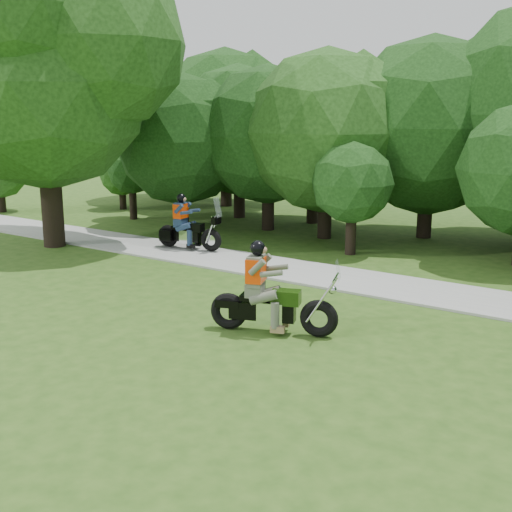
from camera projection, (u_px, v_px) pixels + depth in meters
The scene contains 5 objects.
ground at pixel (151, 401), 9.61m from camera, with size 100.00×100.00×0.00m, color #2A4C15.
walkway at pixel (375, 284), 16.00m from camera, with size 60.00×2.20×0.06m, color gray.
big_tree_west at pixel (51, 61), 19.69m from camera, with size 8.64×6.56×9.96m.
chopper_motorcycle at pixel (267, 299), 12.44m from camera, with size 2.50×1.26×1.83m.
touring_motorcycle at pixel (185, 229), 19.85m from camera, with size 2.25×0.90×1.72m.
Camera 1 is at (6.38, -6.39, 4.24)m, focal length 45.00 mm.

